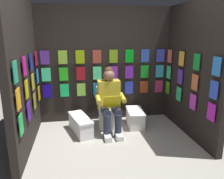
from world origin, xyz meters
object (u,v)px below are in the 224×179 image
person_reading (110,100)px  comic_longbox_far (81,125)px  toilet (108,111)px  comic_longbox_near (135,118)px

person_reading → comic_longbox_far: person_reading is taller
toilet → comic_longbox_near: size_ratio=1.24×
toilet → comic_longbox_far: toilet is taller
comic_longbox_near → comic_longbox_far: bearing=13.4°
comic_longbox_near → person_reading: bearing=23.8°
comic_longbox_near → comic_longbox_far: comic_longbox_near is taller
toilet → comic_longbox_near: 0.56m
comic_longbox_far → toilet: bearing=-175.9°
person_reading → comic_longbox_near: person_reading is taller
toilet → comic_longbox_near: toilet is taller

